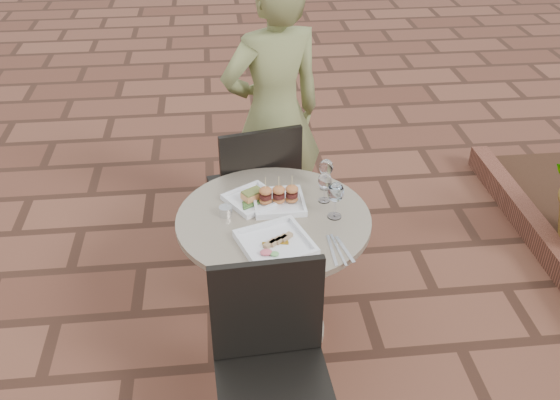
{
  "coord_description": "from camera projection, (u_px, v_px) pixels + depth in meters",
  "views": [
    {
      "loc": [
        -0.32,
        -2.13,
        2.37
      ],
      "look_at": [
        -0.07,
        0.21,
        0.82
      ],
      "focal_mm": 40.0,
      "sensor_mm": 36.0,
      "label": 1
    }
  ],
  "objects": [
    {
      "name": "wine_glass_right",
      "position": [
        336.0,
        193.0,
        2.8
      ],
      "size": [
        0.08,
        0.08,
        0.18
      ],
      "color": "white",
      "rests_on": "cafe_table"
    },
    {
      "name": "chair_far",
      "position": [
        256.0,
        185.0,
        3.44
      ],
      "size": [
        0.52,
        0.52,
        0.93
      ],
      "rotation": [
        0.0,
        0.0,
        3.35
      ],
      "color": "black",
      "rests_on": "ground"
    },
    {
      "name": "plate_sliders",
      "position": [
        279.0,
        198.0,
        2.94
      ],
      "size": [
        0.24,
        0.24,
        0.15
      ],
      "rotation": [
        0.0,
        0.0,
        0.02
      ],
      "color": "silver",
      "rests_on": "cafe_table"
    },
    {
      "name": "diner",
      "position": [
        274.0,
        117.0,
        3.51
      ],
      "size": [
        0.71,
        0.58,
        1.67
      ],
      "primitive_type": "imported",
      "rotation": [
        0.0,
        0.0,
        3.48
      ],
      "color": "olive",
      "rests_on": "ground"
    },
    {
      "name": "plate_salmon",
      "position": [
        253.0,
        199.0,
        2.96
      ],
      "size": [
        0.31,
        0.31,
        0.06
      ],
      "rotation": [
        0.0,
        0.0,
        0.55
      ],
      "color": "silver",
      "rests_on": "cafe_table"
    },
    {
      "name": "steel_ramekin",
      "position": [
        226.0,
        211.0,
        2.87
      ],
      "size": [
        0.07,
        0.07,
        0.05
      ],
      "primitive_type": "cylinder",
      "rotation": [
        0.0,
        0.0,
        -0.17
      ],
      "color": "silver",
      "rests_on": "cafe_table"
    },
    {
      "name": "wine_glass_mid",
      "position": [
        326.0,
        168.0,
        3.02
      ],
      "size": [
        0.07,
        0.07,
        0.16
      ],
      "color": "white",
      "rests_on": "cafe_table"
    },
    {
      "name": "chair_near",
      "position": [
        271.0,
        357.0,
        2.39
      ],
      "size": [
        0.46,
        0.46,
        0.93
      ],
      "rotation": [
        0.0,
        0.0,
        0.06
      ],
      "color": "black",
      "rests_on": "ground"
    },
    {
      "name": "cafe_table",
      "position": [
        274.0,
        259.0,
        3.0
      ],
      "size": [
        0.9,
        0.9,
        0.73
      ],
      "color": "gray",
      "rests_on": "ground"
    },
    {
      "name": "ground",
      "position": [
        298.0,
        360.0,
        3.1
      ],
      "size": [
        60.0,
        60.0,
        0.0
      ],
      "primitive_type": "plane",
      "color": "brown",
      "rests_on": "ground"
    },
    {
      "name": "wine_glass_far",
      "position": [
        325.0,
        181.0,
        2.92
      ],
      "size": [
        0.07,
        0.07,
        0.16
      ],
      "color": "white",
      "rests_on": "cafe_table"
    },
    {
      "name": "cutlery_set",
      "position": [
        338.0,
        250.0,
        2.66
      ],
      "size": [
        0.13,
        0.24,
        0.0
      ],
      "primitive_type": null,
      "rotation": [
        0.0,
        0.0,
        0.15
      ],
      "color": "silver",
      "rests_on": "cafe_table"
    },
    {
      "name": "plate_tuna",
      "position": [
        275.0,
        243.0,
        2.67
      ],
      "size": [
        0.36,
        0.36,
        0.03
      ],
      "rotation": [
        0.0,
        0.0,
        0.33
      ],
      "color": "silver",
      "rests_on": "cafe_table"
    }
  ]
}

